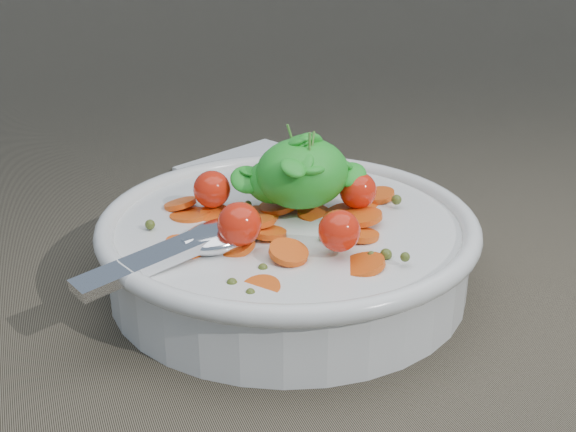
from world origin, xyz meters
name	(u,v)px	position (x,y,z in m)	size (l,w,h in m)	color
ground	(263,284)	(0.00, 0.00, 0.00)	(6.00, 6.00, 0.00)	brown
bowl	(288,244)	(0.02, 0.00, 0.03)	(0.31, 0.28, 0.12)	silver
napkin	(259,167)	(0.08, 0.25, 0.00)	(0.14, 0.13, 0.01)	white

